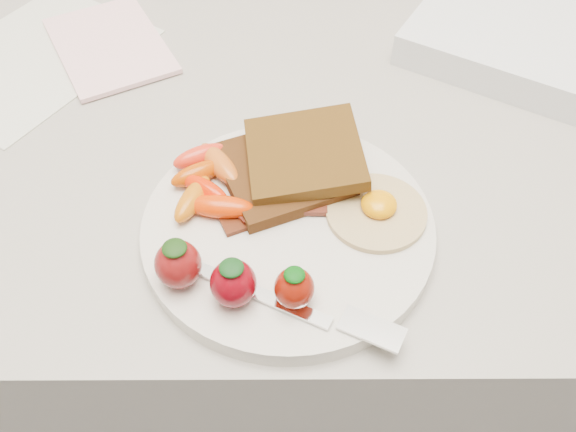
{
  "coord_description": "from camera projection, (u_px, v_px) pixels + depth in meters",
  "views": [
    {
      "loc": [
        0.0,
        1.17,
        1.37
      ],
      "look_at": [
        0.01,
        1.55,
        0.93
      ],
      "focal_mm": 40.0,
      "sensor_mm": 36.0,
      "label": 1
    }
  ],
  "objects": [
    {
      "name": "strawberries",
      "position": [
        226.0,
        276.0,
        0.52
      ],
      "size": [
        0.13,
        0.06,
        0.05
      ],
      "color": "maroon",
      "rests_on": "plate"
    },
    {
      "name": "notepad",
      "position": [
        110.0,
        45.0,
        0.78
      ],
      "size": [
        0.19,
        0.21,
        0.01
      ],
      "primitive_type": "cube",
      "rotation": [
        0.0,
        0.0,
        0.48
      ],
      "color": "#FFC2C5",
      "rests_on": "paper_sheet"
    },
    {
      "name": "fork",
      "position": [
        311.0,
        310.0,
        0.53
      ],
      "size": [
        0.18,
        0.09,
        0.0
      ],
      "color": "white",
      "rests_on": "plate"
    },
    {
      "name": "baby_carrots",
      "position": [
        207.0,
        182.0,
        0.61
      ],
      "size": [
        0.09,
        0.11,
        0.02
      ],
      "color": "#BA4000",
      "rests_on": "plate"
    },
    {
      "name": "paper_sheet",
      "position": [
        35.0,
        57.0,
        0.78
      ],
      "size": [
        0.3,
        0.32,
        0.0
      ],
      "primitive_type": "cube",
      "rotation": [
        0.0,
        0.0,
        -0.59
      ],
      "color": "silver",
      "rests_on": "counter"
    },
    {
      "name": "fried_egg",
      "position": [
        377.0,
        210.0,
        0.59
      ],
      "size": [
        0.11,
        0.11,
        0.02
      ],
      "color": "beige",
      "rests_on": "plate"
    },
    {
      "name": "counter",
      "position": [
        284.0,
        330.0,
        1.05
      ],
      "size": [
        2.0,
        0.6,
        0.9
      ],
      "primitive_type": "cube",
      "color": "gray",
      "rests_on": "ground"
    },
    {
      "name": "toast_upper",
      "position": [
        305.0,
        154.0,
        0.62
      ],
      "size": [
        0.12,
        0.12,
        0.03
      ],
      "primitive_type": "cube",
      "rotation": [
        0.0,
        -0.1,
        0.11
      ],
      "color": "black",
      "rests_on": "toast_lower"
    },
    {
      "name": "toast_lower",
      "position": [
        283.0,
        171.0,
        0.62
      ],
      "size": [
        0.15,
        0.15,
        0.01
      ],
      "primitive_type": "cube",
      "rotation": [
        0.0,
        0.0,
        0.39
      ],
      "color": "black",
      "rests_on": "plate"
    },
    {
      "name": "bacon_strips",
      "position": [
        274.0,
        205.0,
        0.6
      ],
      "size": [
        0.1,
        0.08,
        0.01
      ],
      "color": "black",
      "rests_on": "plate"
    },
    {
      "name": "appliance",
      "position": [
        554.0,
        35.0,
        0.77
      ],
      "size": [
        0.4,
        0.37,
        0.04
      ],
      "primitive_type": "cube",
      "rotation": [
        0.0,
        0.0,
        -0.53
      ],
      "color": "silver",
      "rests_on": "counter"
    },
    {
      "name": "plate",
      "position": [
        288.0,
        229.0,
        0.59
      ],
      "size": [
        0.27,
        0.27,
        0.02
      ],
      "primitive_type": "cylinder",
      "color": "beige",
      "rests_on": "counter"
    }
  ]
}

